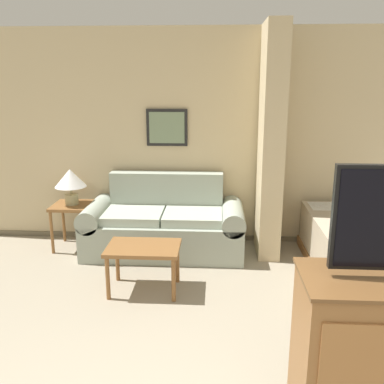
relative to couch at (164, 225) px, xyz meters
name	(u,v)px	position (x,y,z in m)	size (l,w,h in m)	color
wall_back	(210,138)	(0.52, 0.48, 0.97)	(7.09, 0.16, 2.60)	#CCB78E
wall_partition_pillar	(271,143)	(1.22, 0.08, 0.98)	(0.24, 0.68, 2.60)	#CCB78E
couch	(164,225)	(0.00, 0.00, 0.00)	(1.87, 0.84, 0.90)	#99A393
coffee_table	(143,252)	(-0.08, -1.01, 0.08)	(0.69, 0.47, 0.46)	brown
side_table	(73,211)	(-1.11, 0.04, 0.14)	(0.46, 0.46, 0.55)	brown
table_lamp	(70,180)	(-1.11, 0.04, 0.53)	(0.37, 0.37, 0.43)	tan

